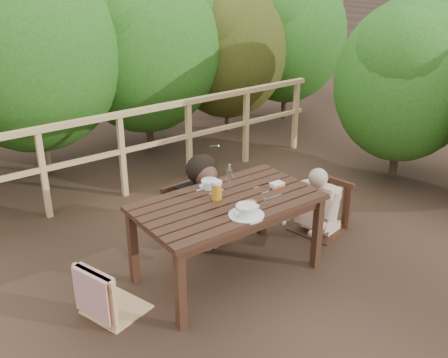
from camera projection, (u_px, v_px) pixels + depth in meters
ground at (227, 273)px, 4.59m from camera, size 60.00×60.00×0.00m
table at (227, 239)px, 4.44m from camera, size 1.54×0.87×0.71m
chair_left at (112, 264)px, 3.94m from camera, size 0.54×0.54×0.87m
chair_far at (193, 192)px, 5.02m from camera, size 0.48×0.48×0.94m
chair_right at (322, 187)px, 5.12m from camera, size 0.57×0.57×0.97m
woman at (191, 171)px, 4.95m from camera, size 0.58×0.70×1.38m
diner_right at (325, 177)px, 5.09m from camera, size 0.66×0.58×1.17m
railing at (122, 155)px, 5.86m from camera, size 5.60×0.10×1.01m
hedge_row at (99, 15)px, 6.39m from camera, size 6.60×1.60×3.80m
soup_near at (246, 211)px, 4.04m from camera, size 0.29×0.29×0.10m
soup_far at (210, 184)px, 4.52m from camera, size 0.25×0.25×0.08m
bread_roll at (249, 205)px, 4.16m from camera, size 0.13×0.10×0.08m
beer_glass at (217, 191)px, 4.29m from camera, size 0.09×0.09×0.18m
bottle at (229, 177)px, 4.48m from camera, size 0.06×0.06×0.23m
tumbler at (267, 202)px, 4.22m from camera, size 0.06×0.06×0.07m
butter_tub at (277, 185)px, 4.54m from camera, size 0.12×0.09×0.05m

